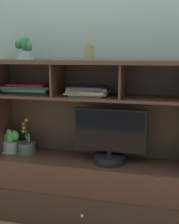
# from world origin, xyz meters

# --- Properties ---
(floor_plane) EXTENTS (6.00, 6.00, 0.02)m
(floor_plane) POSITION_xyz_m (0.00, 0.00, -0.01)
(floor_plane) COLOR #966E45
(floor_plane) RESTS_ON ground
(back_wall) EXTENTS (6.00, 0.02, 2.80)m
(back_wall) POSITION_xyz_m (0.00, 0.23, 1.40)
(back_wall) COLOR gray
(back_wall) RESTS_ON ground
(media_console) EXTENTS (1.64, 0.44, 1.30)m
(media_console) POSITION_xyz_m (0.00, 0.01, 0.41)
(media_console) COLOR #472B21
(media_console) RESTS_ON ground
(tv_monitor) EXTENTS (0.55, 0.24, 0.42)m
(tv_monitor) POSITION_xyz_m (0.16, -0.02, 0.69)
(tv_monitor) COLOR black
(tv_monitor) RESTS_ON media_console
(potted_orchid) EXTENTS (0.17, 0.17, 0.30)m
(potted_orchid) POSITION_xyz_m (-0.56, 0.03, 0.57)
(potted_orchid) COLOR #475049
(potted_orchid) RESTS_ON media_console
(potted_fern) EXTENTS (0.16, 0.16, 0.21)m
(potted_fern) POSITION_xyz_m (-0.70, 0.03, 0.59)
(potted_fern) COLOR #96979A
(potted_fern) RESTS_ON media_console
(magazine_stack_left) EXTENTS (0.43, 0.27, 0.07)m
(magazine_stack_left) POSITION_xyz_m (-0.53, 0.05, 1.06)
(magazine_stack_left) COLOR #2D424C
(magazine_stack_left) RESTS_ON media_console
(magazine_stack_centre) EXTENTS (0.33, 0.26, 0.07)m
(magazine_stack_centre) POSITION_xyz_m (-0.02, 0.01, 1.06)
(magazine_stack_centre) COLOR #333E36
(magazine_stack_centre) RESTS_ON media_console
(diffuser_bottle) EXTENTS (0.07, 0.07, 0.25)m
(diffuser_bottle) POSITION_xyz_m (0.00, -0.02, 1.35)
(diffuser_bottle) COLOR olive
(diffuser_bottle) RESTS_ON media_console
(potted_succulent) EXTENTS (0.14, 0.14, 0.18)m
(potted_succulent) POSITION_xyz_m (-0.53, 0.01, 1.37)
(potted_succulent) COLOR #8DA19D
(potted_succulent) RESTS_ON media_console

